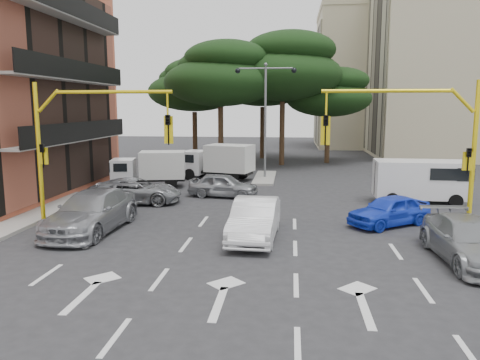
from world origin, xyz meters
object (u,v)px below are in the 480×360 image
(car_silver_cross_a, at_px, (135,191))
(van_white, at_px, (420,182))
(car_silver_parked, at_px, (469,241))
(box_truck_a, at_px, (149,169))
(car_white_hatch, at_px, (255,219))
(box_truck_b, at_px, (218,162))
(signal_mast_left, at_px, (79,135))
(signal_mast_right, at_px, (425,137))
(car_silver_cross_b, at_px, (223,185))
(car_silver_wagon, at_px, (92,212))
(car_blue_compact, at_px, (389,210))
(street_lamp_center, at_px, (265,100))

(car_silver_cross_a, height_order, van_white, van_white)
(car_silver_parked, relative_size, box_truck_a, 1.08)
(car_white_hatch, height_order, box_truck_b, box_truck_b)
(signal_mast_left, bearing_deg, signal_mast_right, 0.00)
(car_silver_cross_b, distance_m, van_white, 10.46)
(car_silver_wagon, relative_size, car_silver_cross_a, 1.17)
(signal_mast_left, xyz_separation_m, car_blue_compact, (12.80, 1.73, -3.23))
(car_silver_wagon, bearing_deg, car_silver_cross_b, 64.03)
(car_blue_compact, xyz_separation_m, car_silver_cross_a, (-12.27, 3.28, 0.01))
(street_lamp_center, distance_m, car_silver_cross_b, 8.53)
(car_silver_cross_a, height_order, box_truck_b, box_truck_b)
(signal_mast_right, distance_m, car_silver_wagon, 13.38)
(street_lamp_center, bearing_deg, signal_mast_right, -64.09)
(signal_mast_right, distance_m, car_silver_parked, 4.33)
(car_silver_wagon, relative_size, van_white, 1.22)
(car_silver_wagon, distance_m, box_truck_a, 10.42)
(car_blue_compact, bearing_deg, car_white_hatch, -99.24)
(car_blue_compact, xyz_separation_m, box_truck_a, (-12.99, 8.13, 0.47))
(car_silver_wagon, height_order, van_white, van_white)
(car_blue_compact, height_order, van_white, van_white)
(signal_mast_left, height_order, car_silver_cross_b, signal_mast_left)
(car_white_hatch, height_order, car_silver_parked, car_white_hatch)
(signal_mast_right, xyz_separation_m, box_truck_a, (-13.79, 9.86, -2.76))
(signal_mast_right, relative_size, street_lamp_center, 0.77)
(street_lamp_center, xyz_separation_m, car_silver_cross_a, (-6.27, -9.00, -4.77))
(box_truck_a, relative_size, box_truck_b, 0.92)
(box_truck_a, bearing_deg, car_silver_cross_a, 177.20)
(street_lamp_center, height_order, car_silver_parked, street_lamp_center)
(signal_mast_left, relative_size, street_lamp_center, 0.77)
(car_silver_cross_b, xyz_separation_m, van_white, (10.43, -0.60, 0.48))
(street_lamp_center, height_order, car_blue_compact, street_lamp_center)
(street_lamp_center, xyz_separation_m, car_silver_cross_b, (-1.93, -6.81, -4.76))
(street_lamp_center, xyz_separation_m, van_white, (8.50, -7.40, -4.28))
(signal_mast_left, bearing_deg, box_truck_b, 74.82)
(signal_mast_right, bearing_deg, car_silver_cross_a, 159.03)
(box_truck_b, bearing_deg, van_white, -104.63)
(signal_mast_right, bearing_deg, car_white_hatch, -171.49)
(signal_mast_left, xyz_separation_m, car_white_hatch, (7.27, -0.95, -3.12))
(signal_mast_right, relative_size, van_white, 1.31)
(car_white_hatch, distance_m, car_silver_cross_b, 8.49)
(car_silver_parked, height_order, box_truck_a, box_truck_a)
(car_white_hatch, xyz_separation_m, car_silver_wagon, (-6.67, 0.41, 0.04))
(signal_mast_right, relative_size, car_silver_cross_a, 1.26)
(signal_mast_right, distance_m, car_silver_cross_b, 11.77)
(signal_mast_right, bearing_deg, car_silver_parked, -74.35)
(car_silver_parked, bearing_deg, box_truck_b, 120.74)
(car_blue_compact, distance_m, car_silver_cross_a, 12.70)
(car_blue_compact, distance_m, car_silver_wagon, 12.42)
(signal_mast_right, height_order, box_truck_b, signal_mast_right)
(car_silver_cross_a, distance_m, car_silver_parked, 15.93)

